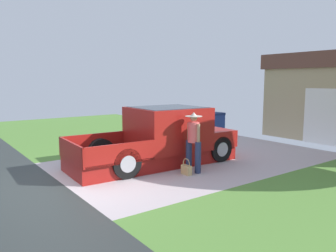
% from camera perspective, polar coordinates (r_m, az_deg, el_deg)
% --- Properties ---
extents(pickup_truck, '(2.15, 5.16, 1.72)m').
position_cam_1_polar(pickup_truck, '(10.16, -0.60, -2.01)').
color(pickup_truck, maroon).
rests_on(pickup_truck, ground).
extents(person_with_hat, '(0.52, 0.46, 1.66)m').
position_cam_1_polar(person_with_hat, '(9.13, 4.40, -2.41)').
color(person_with_hat, navy).
rests_on(person_with_hat, ground).
extents(handbag, '(0.31, 0.15, 0.44)m').
position_cam_1_polar(handbag, '(9.01, 3.18, -7.42)').
color(handbag, tan).
rests_on(handbag, ground).
extents(wheeled_trash_bin, '(0.60, 0.72, 1.06)m').
position_cam_1_polar(wheeled_trash_bin, '(15.40, 8.12, 0.50)').
color(wheeled_trash_bin, navy).
rests_on(wheeled_trash_bin, ground).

